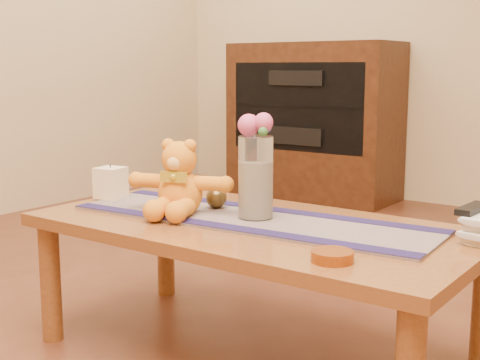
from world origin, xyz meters
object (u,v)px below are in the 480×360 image
Objects in this scene: teddy_bear at (180,178)px; amber_dish at (332,256)px; tv_remote at (473,209)px; book_bottom at (473,233)px; pillar_candle at (111,183)px; glass_vase at (256,178)px; bronze_ball at (216,198)px.

teddy_bear reaches higher than amber_dish.
tv_remote is at bearing -3.37° from teddy_bear.
book_bottom is at bearing -2.78° from teddy_bear.
glass_vase reaches higher than pillar_candle.
pillar_candle is 0.62m from glass_vase.
bronze_ball is 0.68m from amber_dish.
pillar_candle is 0.70× the size of tv_remote.
bronze_ball reaches higher than book_bottom.
bronze_ball is 0.83m from tv_remote.
book_bottom is 0.08m from tv_remote.
amber_dish is at bearing -111.46° from tv_remote.
tv_remote is (-0.00, -0.01, 0.07)m from book_bottom.
teddy_bear is at bearing -159.50° from tv_remote.
amber_dish is at bearing -114.04° from book_bottom.
glass_vase is (0.62, 0.04, 0.07)m from pillar_candle.
pillar_candle is at bearing -168.38° from book_bottom.
glass_vase is at bearing 3.91° from pillar_candle.
book_bottom is (1.24, 0.24, -0.05)m from pillar_candle.
pillar_candle is 1.58× the size of bronze_ball.
pillar_candle is 1.05m from amber_dish.
amber_dish is at bearing -32.05° from glass_vase.
bronze_ball is at bearing 44.66° from teddy_bear.
teddy_bear is 0.37m from pillar_candle.
pillar_candle is at bearing -165.82° from tv_remote.
glass_vase is 0.66m from book_bottom.
teddy_bear reaches higher than book_bottom.
pillar_candle reaches higher than tv_remote.
bronze_ball is 0.32× the size of book_bottom.
glass_vase is 1.62× the size of tv_remote.
glass_vase is 0.65m from tv_remote.
tv_remote reaches higher than bronze_ball.
book_bottom is (0.62, 0.19, -0.13)m from glass_vase.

